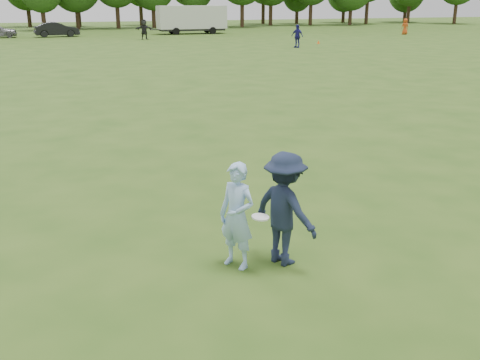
{
  "coord_description": "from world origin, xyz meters",
  "views": [
    {
      "loc": [
        -2.26,
        -7.29,
        4.05
      ],
      "look_at": [
        0.71,
        1.28,
        1.1
      ],
      "focal_mm": 42.0,
      "sensor_mm": 36.0,
      "label": 1
    }
  ],
  "objects_px": {
    "defender": "(285,209)",
    "car_f": "(57,30)",
    "player_far_d": "(144,29)",
    "player_far_b": "(297,36)",
    "player_far_c": "(405,27)",
    "field_cone": "(318,42)",
    "cargo_trailer": "(192,18)",
    "thrower": "(237,216)"
  },
  "relations": [
    {
      "from": "defender",
      "to": "car_f",
      "type": "height_order",
      "value": "defender"
    },
    {
      "from": "defender",
      "to": "player_far_d",
      "type": "height_order",
      "value": "player_far_d"
    },
    {
      "from": "player_far_b",
      "to": "player_far_d",
      "type": "xyz_separation_m",
      "value": [
        -10.59,
        14.22,
        0.04
      ]
    },
    {
      "from": "player_far_d",
      "to": "player_far_b",
      "type": "bearing_deg",
      "value": -55.73
    },
    {
      "from": "player_far_b",
      "to": "player_far_c",
      "type": "bearing_deg",
      "value": 90.5
    },
    {
      "from": "player_far_b",
      "to": "field_cone",
      "type": "distance_m",
      "value": 5.1
    },
    {
      "from": "player_far_c",
      "to": "car_f",
      "type": "xyz_separation_m",
      "value": [
        -38.4,
        8.88,
        -0.12
      ]
    },
    {
      "from": "car_f",
      "to": "cargo_trailer",
      "type": "height_order",
      "value": "cargo_trailer"
    },
    {
      "from": "thrower",
      "to": "cargo_trailer",
      "type": "relative_size",
      "value": 0.19
    },
    {
      "from": "field_cone",
      "to": "cargo_trailer",
      "type": "relative_size",
      "value": 0.03
    },
    {
      "from": "player_far_b",
      "to": "defender",
      "type": "bearing_deg",
      "value": -57.14
    },
    {
      "from": "car_f",
      "to": "field_cone",
      "type": "bearing_deg",
      "value": -134.89
    },
    {
      "from": "player_far_c",
      "to": "field_cone",
      "type": "bearing_deg",
      "value": 35.67
    },
    {
      "from": "cargo_trailer",
      "to": "thrower",
      "type": "bearing_deg",
      "value": -103.78
    },
    {
      "from": "field_cone",
      "to": "player_far_c",
      "type": "bearing_deg",
      "value": 30.2
    },
    {
      "from": "car_f",
      "to": "player_far_d",
      "type": "bearing_deg",
      "value": -137.13
    },
    {
      "from": "car_f",
      "to": "player_far_b",
      "type": "bearing_deg",
      "value": -144.91
    },
    {
      "from": "car_f",
      "to": "field_cone",
      "type": "xyz_separation_m",
      "value": [
        22.67,
        -18.04,
        -0.63
      ]
    },
    {
      "from": "player_far_d",
      "to": "field_cone",
      "type": "xyz_separation_m",
      "value": [
        14.34,
        -10.86,
        -0.85
      ]
    },
    {
      "from": "car_f",
      "to": "player_far_c",
      "type": "bearing_deg",
      "value": -109.41
    },
    {
      "from": "player_far_c",
      "to": "field_cone",
      "type": "xyz_separation_m",
      "value": [
        -15.73,
        -9.16,
        -0.75
      ]
    },
    {
      "from": "player_far_d",
      "to": "field_cone",
      "type": "height_order",
      "value": "player_far_d"
    },
    {
      "from": "defender",
      "to": "cargo_trailer",
      "type": "height_order",
      "value": "cargo_trailer"
    },
    {
      "from": "thrower",
      "to": "defender",
      "type": "height_order",
      "value": "defender"
    },
    {
      "from": "car_f",
      "to": "field_cone",
      "type": "distance_m",
      "value": 28.98
    },
    {
      "from": "player_far_b",
      "to": "car_f",
      "type": "relative_size",
      "value": 0.41
    },
    {
      "from": "field_cone",
      "to": "cargo_trailer",
      "type": "distance_m",
      "value": 20.01
    },
    {
      "from": "player_far_d",
      "to": "cargo_trailer",
      "type": "xyz_separation_m",
      "value": [
        6.99,
        7.69,
        0.77
      ]
    },
    {
      "from": "player_far_d",
      "to": "cargo_trailer",
      "type": "bearing_deg",
      "value": 45.34
    },
    {
      "from": "defender",
      "to": "player_far_d",
      "type": "relative_size",
      "value": 0.91
    },
    {
      "from": "player_far_c",
      "to": "field_cone",
      "type": "height_order",
      "value": "player_far_c"
    },
    {
      "from": "cargo_trailer",
      "to": "player_far_c",
      "type": "bearing_deg",
      "value": -22.14
    },
    {
      "from": "thrower",
      "to": "field_cone",
      "type": "xyz_separation_m",
      "value": [
        21.86,
        40.63,
        -0.7
      ]
    },
    {
      "from": "defender",
      "to": "cargo_trailer",
      "type": "relative_size",
      "value": 0.2
    },
    {
      "from": "thrower",
      "to": "defender",
      "type": "relative_size",
      "value": 0.93
    },
    {
      "from": "player_far_c",
      "to": "player_far_d",
      "type": "relative_size",
      "value": 0.9
    },
    {
      "from": "defender",
      "to": "player_far_b",
      "type": "bearing_deg",
      "value": -50.35
    },
    {
      "from": "player_far_b",
      "to": "player_far_d",
      "type": "height_order",
      "value": "player_far_d"
    },
    {
      "from": "player_far_c",
      "to": "defender",
      "type": "bearing_deg",
      "value": 59.04
    },
    {
      "from": "player_far_b",
      "to": "cargo_trailer",
      "type": "height_order",
      "value": "cargo_trailer"
    },
    {
      "from": "player_far_d",
      "to": "car_f",
      "type": "relative_size",
      "value": 0.42
    },
    {
      "from": "thrower",
      "to": "player_far_d",
      "type": "bearing_deg",
      "value": 137.31
    }
  ]
}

